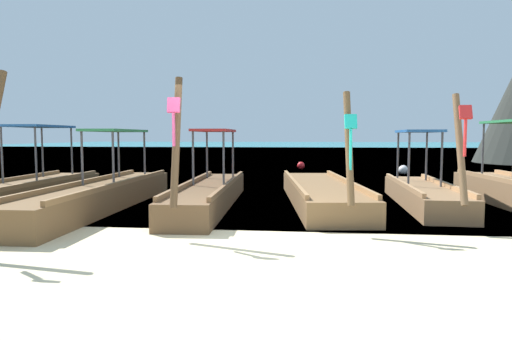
{
  "coord_description": "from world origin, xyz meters",
  "views": [
    {
      "loc": [
        1.1,
        -6.62,
        1.65
      ],
      "look_at": [
        0.0,
        3.07,
        0.9
      ],
      "focal_mm": 31.59,
      "sensor_mm": 36.0,
      "label": 1
    }
  ],
  "objects": [
    {
      "name": "ground",
      "position": [
        0.0,
        0.0,
        0.0
      ],
      "size": [
        120.0,
        120.0,
        0.0
      ],
      "primitive_type": "plane",
      "color": "beige"
    },
    {
      "name": "sea_water",
      "position": [
        0.0,
        61.07,
        0.0
      ],
      "size": [
        120.0,
        120.0,
        0.0
      ],
      "primitive_type": "plane",
      "color": "teal",
      "rests_on": "ground"
    },
    {
      "name": "longtail_boat_blue_ribbon",
      "position": [
        -6.05,
        4.0,
        0.31
      ],
      "size": [
        1.52,
        6.64,
        2.58
      ],
      "color": "brown",
      "rests_on": "ground"
    },
    {
      "name": "longtail_boat_orange_ribbon",
      "position": [
        -3.5,
        3.01,
        0.34
      ],
      "size": [
        1.21,
        7.62,
        2.63
      ],
      "color": "brown",
      "rests_on": "ground"
    },
    {
      "name": "longtail_boat_pink_ribbon",
      "position": [
        -1.17,
        3.69,
        0.33
      ],
      "size": [
        1.31,
        6.61,
        2.63
      ],
      "color": "brown",
      "rests_on": "ground"
    },
    {
      "name": "longtail_boat_turquoise_ribbon",
      "position": [
        1.44,
        4.4,
        0.26
      ],
      "size": [
        2.1,
        6.79,
        2.43
      ],
      "color": "brown",
      "rests_on": "ground"
    },
    {
      "name": "longtail_boat_red_ribbon",
      "position": [
        3.84,
        4.32,
        0.32
      ],
      "size": [
        1.18,
        5.65,
        2.42
      ],
      "color": "olive",
      "rests_on": "ground"
    },
    {
      "name": "mooring_buoy_near",
      "position": [
        0.8,
        15.76,
        0.19
      ],
      "size": [
        0.37,
        0.37,
        0.37
      ],
      "color": "red",
      "rests_on": "sea_water"
    },
    {
      "name": "mooring_buoy_far",
      "position": [
        5.21,
        13.19,
        0.2
      ],
      "size": [
        0.4,
        0.4,
        0.4
      ],
      "color": "white",
      "rests_on": "sea_water"
    }
  ]
}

